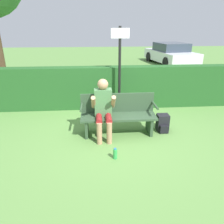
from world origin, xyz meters
name	(u,v)px	position (x,y,z in m)	size (l,w,h in m)	color
ground_plane	(118,133)	(0.00, 0.00, 0.00)	(40.00, 40.00, 0.00)	#5B8942
hedge_back	(112,87)	(0.00, 1.72, 0.60)	(12.00, 0.38, 1.20)	#235623
park_bench	(118,114)	(0.00, 0.07, 0.44)	(1.65, 0.51, 0.88)	#334C33
person_seated	(103,106)	(-0.33, -0.06, 0.68)	(0.50, 0.64, 1.25)	#4C7F4C
backpack	(163,123)	(1.03, 0.07, 0.19)	(0.26, 0.30, 0.39)	black
water_bottle	(115,154)	(-0.16, -0.98, 0.10)	(0.08, 0.08, 0.21)	green
signpost	(120,65)	(0.16, 1.31, 1.31)	(0.46, 0.09, 2.26)	black
parked_car	(171,54)	(4.16, 9.01, 0.60)	(2.49, 4.12, 1.25)	silver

